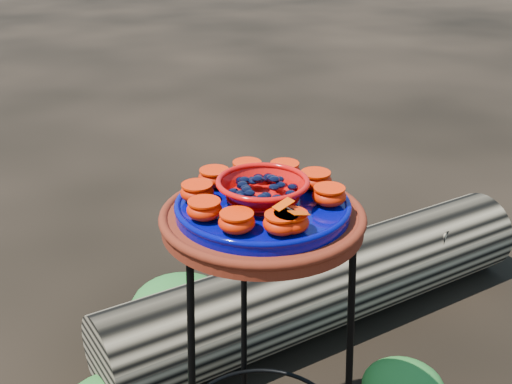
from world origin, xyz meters
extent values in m
cylinder|color=#581C0B|center=(0.00, 0.00, 0.72)|extent=(0.43, 0.43, 0.03)
cylinder|color=#010447|center=(0.00, 0.00, 0.75)|extent=(0.37, 0.37, 0.02)
ellipsoid|color=#D10000|center=(0.02, -0.14, 0.78)|extent=(0.07, 0.07, 0.04)
ellipsoid|color=#D10000|center=(0.13, -0.04, 0.78)|extent=(0.07, 0.07, 0.04)
ellipsoid|color=#D10000|center=(0.13, 0.05, 0.78)|extent=(0.07, 0.07, 0.04)
ellipsoid|color=#D10000|center=(0.08, 0.11, 0.78)|extent=(0.07, 0.07, 0.04)
ellipsoid|color=#D10000|center=(0.00, 0.14, 0.78)|extent=(0.07, 0.07, 0.04)
ellipsoid|color=#D10000|center=(-0.08, 0.11, 0.78)|extent=(0.07, 0.07, 0.04)
ellipsoid|color=#D10000|center=(-0.13, 0.04, 0.78)|extent=(0.07, 0.07, 0.04)
ellipsoid|color=#D10000|center=(-0.13, -0.05, 0.78)|extent=(0.07, 0.07, 0.04)
ellipsoid|color=#D10000|center=(-0.08, -0.11, 0.78)|extent=(0.07, 0.07, 0.04)
ellipsoid|color=#D10000|center=(0.00, -0.14, 0.78)|extent=(0.07, 0.07, 0.04)
ellipsoid|color=#266324|center=(-0.13, 0.66, 0.08)|extent=(0.34, 0.34, 0.17)
camera|label=1|loc=(-0.28, -1.18, 1.34)|focal=45.00mm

